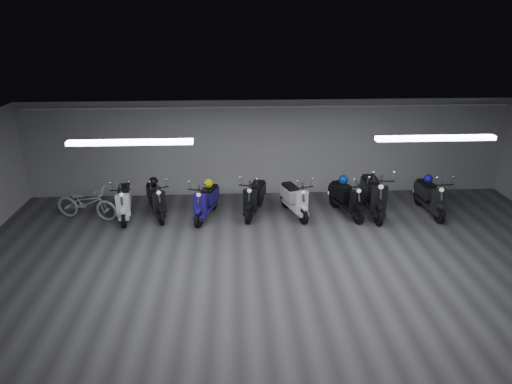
{
  "coord_description": "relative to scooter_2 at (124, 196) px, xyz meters",
  "views": [
    {
      "loc": [
        -1.01,
        -7.42,
        5.07
      ],
      "look_at": [
        -0.5,
        2.5,
        1.05
      ],
      "focal_mm": 31.3,
      "sensor_mm": 36.0,
      "label": 1
    }
  ],
  "objects": [
    {
      "name": "floor",
      "position": [
        3.9,
        -3.43,
        -0.63
      ],
      "size": [
        14.0,
        10.0,
        0.01
      ],
      "primitive_type": "cube",
      "color": "#38383B",
      "rests_on": "ground"
    },
    {
      "name": "ceiling",
      "position": [
        3.9,
        -3.43,
        2.18
      ],
      "size": [
        14.0,
        10.0,
        0.01
      ],
      "primitive_type": "cube",
      "color": "gray",
      "rests_on": "ground"
    },
    {
      "name": "back_wall",
      "position": [
        3.9,
        1.57,
        0.77
      ],
      "size": [
        14.0,
        0.01,
        2.8
      ],
      "primitive_type": "cube",
      "color": "#9A9A9D",
      "rests_on": "ground"
    },
    {
      "name": "fluor_strip_left",
      "position": [
        0.9,
        -2.43,
        2.11
      ],
      "size": [
        2.4,
        0.18,
        0.08
      ],
      "primitive_type": "cube",
      "color": "white",
      "rests_on": "ceiling"
    },
    {
      "name": "fluor_strip_right",
      "position": [
        6.9,
        -2.43,
        2.11
      ],
      "size": [
        2.4,
        0.18,
        0.08
      ],
      "primitive_type": "cube",
      "color": "white",
      "rests_on": "ceiling"
    },
    {
      "name": "conduit",
      "position": [
        3.9,
        1.49,
        1.99
      ],
      "size": [
        13.6,
        0.05,
        0.05
      ],
      "primitive_type": "cylinder",
      "rotation": [
        0.0,
        1.57,
        0.0
      ],
      "color": "white",
      "rests_on": "back_wall"
    },
    {
      "name": "scooter_2",
      "position": [
        0.0,
        0.0,
        0.0
      ],
      "size": [
        0.81,
        1.76,
        1.26
      ],
      "primitive_type": null,
      "rotation": [
        0.0,
        0.0,
        0.15
      ],
      "color": "silver",
      "rests_on": "floor"
    },
    {
      "name": "scooter_3",
      "position": [
        0.81,
        0.09,
        -0.01
      ],
      "size": [
        1.08,
        1.76,
        1.25
      ],
      "primitive_type": null,
      "rotation": [
        0.0,
        0.0,
        0.34
      ],
      "color": "black",
      "rests_on": "floor"
    },
    {
      "name": "scooter_4",
      "position": [
        2.13,
        -0.1,
        -0.0
      ],
      "size": [
        1.03,
        1.77,
        1.25
      ],
      "primitive_type": null,
      "rotation": [
        0.0,
        0.0,
        -0.3
      ],
      "color": "navy",
      "rests_on": "floor"
    },
    {
      "name": "scooter_5",
      "position": [
        3.41,
        0.06,
        0.01
      ],
      "size": [
        1.07,
        1.82,
        1.28
      ],
      "primitive_type": null,
      "rotation": [
        0.0,
        0.0,
        -0.31
      ],
      "color": "black",
      "rests_on": "floor"
    },
    {
      "name": "scooter_6",
      "position": [
        4.46,
        -0.05,
        -0.01
      ],
      "size": [
        1.04,
        1.75,
        1.23
      ],
      "primitive_type": null,
      "rotation": [
        0.0,
        0.0,
        0.32
      ],
      "color": "silver",
      "rests_on": "floor"
    },
    {
      "name": "scooter_7",
      "position": [
        5.85,
        -0.11,
        0.01
      ],
      "size": [
        1.1,
        1.82,
        1.28
      ],
      "primitive_type": null,
      "rotation": [
        0.0,
        0.0,
        0.33
      ],
      "color": "black",
      "rests_on": "floor"
    },
    {
      "name": "scooter_8",
      "position": [
        6.56,
        -0.09,
        0.11
      ],
      "size": [
        0.73,
        2.0,
        1.47
      ],
      "primitive_type": null,
      "rotation": [
        0.0,
        0.0,
        -0.04
      ],
      "color": "black",
      "rests_on": "floor"
    },
    {
      "name": "scooter_9",
      "position": [
        8.1,
        -0.12,
        0.02
      ],
      "size": [
        0.67,
        1.76,
        1.29
      ],
      "primitive_type": null,
      "rotation": [
        0.0,
        0.0,
        0.06
      ],
      "color": "black",
      "rests_on": "floor"
    },
    {
      "name": "bicycle",
      "position": [
        -0.99,
        0.03,
        -0.08
      ],
      "size": [
        1.78,
        1.02,
        1.09
      ],
      "primitive_type": "imported",
      "rotation": [
        0.0,
        0.0,
        1.31
      ],
      "color": "silver",
      "rests_on": "floor"
    },
    {
      "name": "helmet_0",
      "position": [
        8.09,
        0.12,
        0.29
      ],
      "size": [
        0.23,
        0.23,
        0.23
      ],
      "primitive_type": "sphere",
      "color": "#160E9F",
      "rests_on": "scooter_9"
    },
    {
      "name": "helmet_1",
      "position": [
        2.2,
        0.12,
        0.27
      ],
      "size": [
        0.25,
        0.25,
        0.25
      ],
      "primitive_type": "sphere",
      "color": "#CAD20C",
      "rests_on": "scooter_4"
    },
    {
      "name": "helmet_2",
      "position": [
        0.74,
        0.31,
        0.27
      ],
      "size": [
        0.26,
        0.26,
        0.26
      ],
      "primitive_type": "sphere",
      "color": "black",
      "rests_on": "scooter_3"
    },
    {
      "name": "helmet_3",
      "position": [
        5.77,
        0.12,
        0.3
      ],
      "size": [
        0.26,
        0.26,
        0.26
      ],
      "primitive_type": "sphere",
      "color": "navy",
      "rests_on": "scooter_7"
    }
  ]
}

